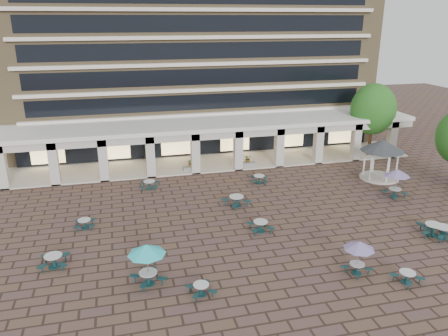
{
  "coord_description": "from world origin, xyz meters",
  "views": [
    {
      "loc": [
        -8.99,
        -26.63,
        14.11
      ],
      "look_at": [
        -1.64,
        3.0,
        3.6
      ],
      "focal_mm": 35.0,
      "sensor_mm": 36.0,
      "label": 1
    }
  ],
  "objects": [
    {
      "name": "picnic_table_12",
      "position": [
        -6.77,
        9.27,
        0.44
      ],
      "size": [
        1.86,
        1.86,
        0.74
      ],
      "rotation": [
        0.0,
        0.0,
        -0.17
      ],
      "color": "#123337",
      "rests_on": "ground"
    },
    {
      "name": "picnic_table_10",
      "position": [
        0.08,
        -0.65,
        0.45
      ],
      "size": [
        1.72,
        1.72,
        0.76
      ],
      "rotation": [
        0.0,
        0.0,
        0.02
      ],
      "color": "#123337",
      "rests_on": "ground"
    },
    {
      "name": "picnic_table_2",
      "position": [
        6.09,
        -8.58,
        0.4
      ],
      "size": [
        1.76,
        1.76,
        0.67
      ],
      "rotation": [
        0.0,
        0.0,
        0.29
      ],
      "color": "#123337",
      "rests_on": "ground"
    },
    {
      "name": "tree_east_c",
      "position": [
        17.07,
        13.43,
        5.08
      ],
      "size": [
        4.67,
        4.67,
        7.78
      ],
      "color": "#46301C",
      "rests_on": "ground"
    },
    {
      "name": "ground",
      "position": [
        0.0,
        0.0,
        0.0
      ],
      "size": [
        120.0,
        120.0,
        0.0
      ],
      "primitive_type": "plane",
      "color": "brown",
      "rests_on": "ground"
    },
    {
      "name": "gazebo",
      "position": [
        14.15,
        6.82,
        2.76
      ],
      "size": [
        3.94,
        3.94,
        3.66
      ],
      "rotation": [
        0.0,
        0.0,
        0.39
      ],
      "color": "beige",
      "rests_on": "ground"
    },
    {
      "name": "picnic_table_1",
      "position": [
        -5.36,
        -6.92,
        0.39
      ],
      "size": [
        1.62,
        1.62,
        0.65
      ],
      "rotation": [
        0.0,
        0.0,
        0.18
      ],
      "color": "#123337",
      "rests_on": "ground"
    },
    {
      "name": "retail_arcade",
      "position": [
        0.0,
        14.8,
        3.0
      ],
      "size": [
        42.0,
        6.6,
        4.4
      ],
      "color": "white",
      "rests_on": "ground"
    },
    {
      "name": "picnic_table_0",
      "position": [
        -13.37,
        -2.08,
        0.47
      ],
      "size": [
        1.83,
        1.83,
        0.79
      ],
      "rotation": [
        0.0,
        0.0,
        -0.05
      ],
      "color": "#123337",
      "rests_on": "ground"
    },
    {
      "name": "picnic_table_3",
      "position": [
        11.33,
        -4.09,
        0.51
      ],
      "size": [
        2.33,
        2.33,
        0.85
      ],
      "rotation": [
        0.0,
        0.0,
        -0.41
      ],
      "color": "#123337",
      "rests_on": "ground"
    },
    {
      "name": "picnic_table_11",
      "position": [
        12.86,
        2.54,
        2.06
      ],
      "size": [
        2.1,
        2.1,
        2.42
      ],
      "rotation": [
        0.0,
        0.0,
        0.2
      ],
      "color": "#123337",
      "rests_on": "ground"
    },
    {
      "name": "planter_right",
      "position": [
        3.27,
        12.9,
        0.53
      ],
      "size": [
        1.5,
        0.78,
        1.29
      ],
      "color": "gray",
      "rests_on": "ground"
    },
    {
      "name": "picnic_table_7",
      "position": [
        11.69,
        -4.52,
        0.5
      ],
      "size": [
        1.93,
        1.93,
        0.84
      ],
      "rotation": [
        0.0,
        0.0,
        0.03
      ],
      "color": "#123337",
      "rests_on": "ground"
    },
    {
      "name": "picnic_table_8",
      "position": [
        -11.86,
        2.78,
        0.4
      ],
      "size": [
        1.5,
        1.5,
        0.67
      ],
      "rotation": [
        0.0,
        0.0,
        -0.01
      ],
      "color": "#123337",
      "rests_on": "ground"
    },
    {
      "name": "planter_left",
      "position": [
        -2.47,
        12.9,
        0.53
      ],
      "size": [
        1.5,
        0.81,
        1.29
      ],
      "color": "gray",
      "rests_on": "ground"
    },
    {
      "name": "picnic_table_13",
      "position": [
        2.94,
        8.3,
        0.45
      ],
      "size": [
        1.98,
        1.98,
        0.75
      ],
      "rotation": [
        0.0,
        0.0,
        -0.3
      ],
      "color": "#123337",
      "rests_on": "ground"
    },
    {
      "name": "picnic_table_6",
      "position": [
        3.83,
        -7.06,
        1.76
      ],
      "size": [
        1.79,
        1.79,
        2.07
      ],
      "rotation": [
        0.0,
        0.0,
        0.35
      ],
      "color": "#123337",
      "rests_on": "ground"
    },
    {
      "name": "apartment_building",
      "position": [
        0.0,
        25.47,
        12.6
      ],
      "size": [
        40.0,
        15.5,
        25.2
      ],
      "color": "#907851",
      "rests_on": "ground"
    },
    {
      "name": "picnic_table_4",
      "position": [
        -8.03,
        -5.24,
        2.09
      ],
      "size": [
        2.13,
        2.13,
        2.46
      ],
      "rotation": [
        0.0,
        0.0,
        0.38
      ],
      "color": "#123337",
      "rests_on": "ground"
    },
    {
      "name": "picnic_table_9",
      "position": [
        -0.4,
        3.91,
        0.51
      ],
      "size": [
        2.3,
        2.3,
        0.85
      ],
      "rotation": [
        0.0,
        0.0,
        0.37
      ],
      "color": "#123337",
      "rests_on": "ground"
    }
  ]
}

